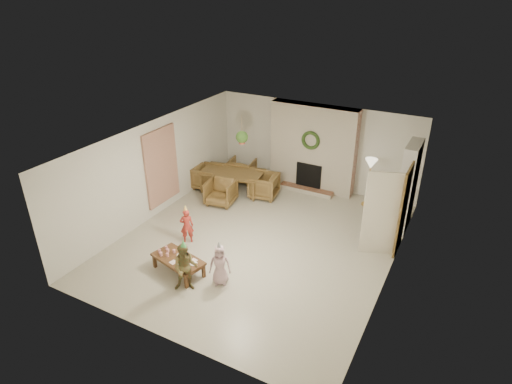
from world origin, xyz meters
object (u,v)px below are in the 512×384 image
Objects in this scene: dining_chair_near at (221,192)px; coffee_table_top at (178,259)px; dining_chair_right at (264,186)px; child_red at (187,226)px; dining_chair_left at (207,177)px; child_plaid at (185,268)px; dining_chair_far at (242,170)px; child_pink at (220,265)px; dining_table at (232,182)px.

dining_chair_near is 3.17m from coffee_table_top.
child_red is (-0.52, -2.93, 0.09)m from dining_chair_right.
dining_chair_left is 4.66m from child_plaid.
dining_chair_near is at bearing -135.00° from dining_chair_left.
dining_chair_near is 1.00× the size of dining_chair_far.
dining_chair_right is 3.97m from coffee_table_top.
coffee_table_top is at bearing 158.17° from child_pink.
dining_chair_far is 0.73× the size of child_plaid.
child_pink reaches higher than dining_chair_right.
dining_chair_near is 1.26m from dining_chair_right.
coffee_table_top is at bearing 95.01° from dining_chair_far.
dining_table is 2.34× the size of dining_chair_right.
child_plaid is at bearing -159.62° from dining_chair_left.
dining_chair_left and dining_chair_right have the same top height.
dining_chair_far is 0.86× the size of child_pink.
child_red is at bearing 119.82° from child_pink.
dining_chair_far is 1.11m from dining_chair_left.
dining_chair_right is at bearing -90.00° from dining_chair_left.
dining_table is at bearing -90.00° from dining_chair_left.
dining_table is 0.78m from dining_chair_left.
dining_chair_far is (-0.11, 0.78, 0.03)m from dining_table.
child_red is 0.83× the size of child_plaid.
dining_chair_left is (-0.78, -0.11, 0.03)m from dining_table.
child_pink is at bearing 15.22° from child_plaid.
dining_chair_left is 2.94m from child_red.
child_red is (0.56, -3.56, 0.09)m from dining_chair_far.
dining_chair_near is 2.04m from child_red.
child_pink is (1.50, -0.93, 0.01)m from child_red.
dining_chair_far is at bearing 90.00° from dining_chair_near.
child_pink is (0.98, -3.86, 0.10)m from dining_chair_right.
child_plaid is at bearing -76.84° from dining_chair_near.
child_red is 0.97× the size of child_pink.
dining_chair_far is 5.22m from child_plaid.
dining_chair_right is at bearing -0.00° from dining_table.
child_pink is at bearing -70.66° from dining_table.
dining_chair_far is 0.66× the size of coffee_table_top.
child_plaid is 1.17× the size of child_pink.
dining_chair_right is (0.86, 0.92, 0.00)m from dining_chair_near.
dining_chair_far is 4.73m from coffee_table_top.
child_plaid is (1.02, -1.41, 0.09)m from child_red.
dining_chair_far is at bearing -45.00° from dining_chair_left.
dining_chair_right is 0.73× the size of child_plaid.
child_plaid reaches higher than coffee_table_top.
child_red reaches higher than dining_chair_near.
child_plaid is at bearing -163.73° from child_pink.
child_pink is (1.95, -3.72, 0.13)m from dining_table.
coffee_table_top is (1.10, -4.60, -0.02)m from dining_chair_far.
child_pink is at bearing 112.19° from child_red.
dining_chair_far is at bearing -128.66° from dining_chair_right.
child_plaid reaches higher than dining_chair_right.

